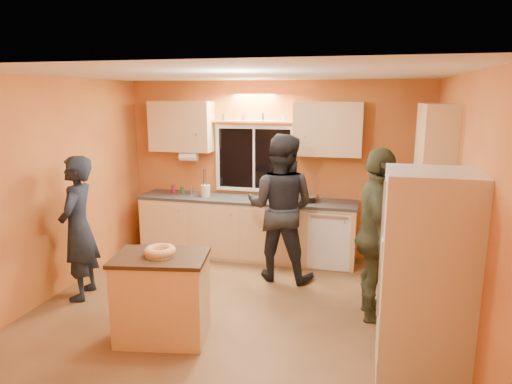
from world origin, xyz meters
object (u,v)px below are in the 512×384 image
(person_center, at_px, (281,208))
(refrigerator, at_px, (425,277))
(island, at_px, (162,296))
(person_left, at_px, (78,228))
(person_right, at_px, (377,236))

(person_center, bearing_deg, refrigerator, 136.35)
(island, distance_m, person_left, 1.57)
(island, bearing_deg, person_left, 144.21)
(refrigerator, bearing_deg, person_left, 170.01)
(refrigerator, distance_m, person_right, 1.05)
(person_left, bearing_deg, island, 50.63)
(person_right, bearing_deg, island, 107.92)
(person_left, bearing_deg, person_right, 81.30)
(person_center, bearing_deg, person_left, 33.16)
(refrigerator, distance_m, person_left, 3.85)
(refrigerator, xyz_separation_m, person_left, (-3.79, 0.67, -0.04))
(person_left, distance_m, person_right, 3.41)
(person_right, bearing_deg, person_left, 87.90)
(person_center, distance_m, person_right, 1.48)
(person_left, xyz_separation_m, person_center, (2.20, 1.16, 0.10))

